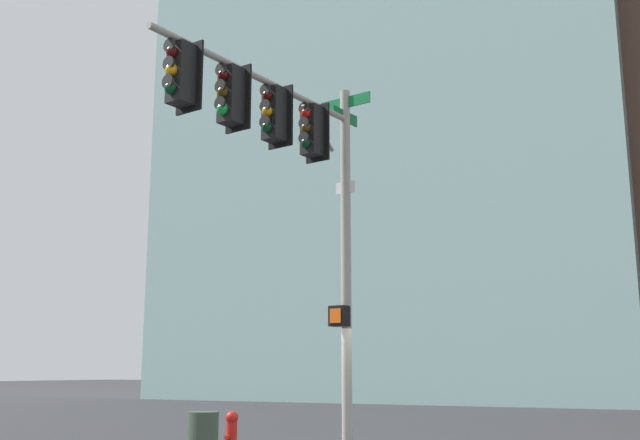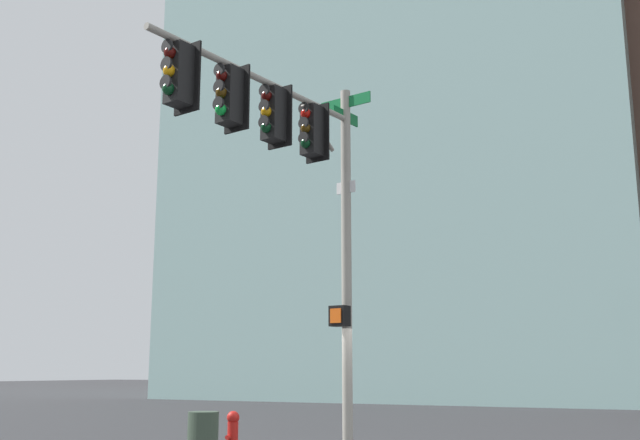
# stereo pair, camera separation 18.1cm
# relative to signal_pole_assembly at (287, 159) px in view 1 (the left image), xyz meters

# --- Properties ---
(signal_pole_assembly) EXTENTS (5.77, 1.51, 7.45)m
(signal_pole_assembly) POSITION_rel_signal_pole_assembly_xyz_m (0.00, 0.00, 0.00)
(signal_pole_assembly) COLOR #9E998C
(signal_pole_assembly) RESTS_ON ground_plane
(fire_hydrant) EXTENTS (0.34, 0.26, 0.87)m
(fire_hydrant) POSITION_rel_signal_pole_assembly_xyz_m (-1.69, -2.23, -5.04)
(fire_hydrant) COLOR red
(fire_hydrant) RESTS_ON ground_plane
(litter_bin) EXTENTS (0.56, 0.56, 0.95)m
(litter_bin) POSITION_rel_signal_pole_assembly_xyz_m (0.05, -1.67, -5.04)
(litter_bin) COLOR #384738
(litter_bin) RESTS_ON ground_plane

